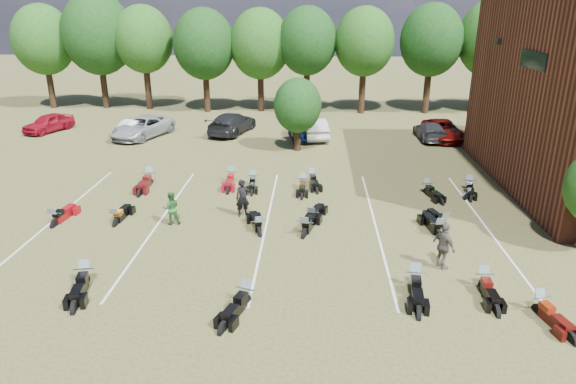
# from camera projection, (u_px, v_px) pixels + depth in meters

# --- Properties ---
(ground) EXTENTS (160.00, 160.00, 0.00)m
(ground) POSITION_uv_depth(u_px,v_px,m) (334.00, 255.00, 20.71)
(ground) COLOR brown
(ground) RESTS_ON ground
(car_0) EXTENTS (3.12, 4.46, 1.41)m
(car_0) POSITION_uv_depth(u_px,v_px,m) (49.00, 123.00, 40.10)
(car_0) COLOR maroon
(car_0) RESTS_ON ground
(car_1) EXTENTS (2.41, 4.07, 1.27)m
(car_1) POSITION_uv_depth(u_px,v_px,m) (137.00, 126.00, 39.27)
(car_1) COLOR silver
(car_1) RESTS_ON ground
(car_2) EXTENTS (4.30, 6.06, 1.53)m
(car_2) POSITION_uv_depth(u_px,v_px,m) (142.00, 127.00, 38.45)
(car_2) COLOR #93989C
(car_2) RESTS_ON ground
(car_3) EXTENTS (3.62, 5.86, 1.59)m
(car_3) POSITION_uv_depth(u_px,v_px,m) (232.00, 123.00, 39.62)
(car_3) COLOR black
(car_3) RESTS_ON ground
(car_4) EXTENTS (2.40, 4.38, 1.41)m
(car_4) POSITION_uv_depth(u_px,v_px,m) (301.00, 129.00, 38.02)
(car_4) COLOR navy
(car_4) RESTS_ON ground
(car_5) EXTENTS (2.41, 4.91, 1.55)m
(car_5) POSITION_uv_depth(u_px,v_px,m) (313.00, 128.00, 38.26)
(car_5) COLOR #ADACA8
(car_5) RESTS_ON ground
(car_6) EXTENTS (2.48, 5.08, 1.39)m
(car_6) POSITION_uv_depth(u_px,v_px,m) (443.00, 130.00, 37.88)
(car_6) COLOR #5E0705
(car_6) RESTS_ON ground
(car_7) EXTENTS (1.93, 4.48, 1.28)m
(car_7) POSITION_uv_depth(u_px,v_px,m) (430.00, 131.00, 37.86)
(car_7) COLOR #3A393E
(car_7) RESTS_ON ground
(person_black) EXTENTS (0.77, 0.62, 1.82)m
(person_black) POSITION_uv_depth(u_px,v_px,m) (243.00, 198.00, 24.18)
(person_black) COLOR black
(person_black) RESTS_ON ground
(person_green) EXTENTS (0.90, 0.79, 1.58)m
(person_green) POSITION_uv_depth(u_px,v_px,m) (171.00, 208.00, 23.35)
(person_green) COLOR #235E27
(person_green) RESTS_ON ground
(person_grey) EXTENTS (0.93, 1.17, 1.86)m
(person_grey) POSITION_uv_depth(u_px,v_px,m) (444.00, 246.00, 19.39)
(person_grey) COLOR #524F46
(person_grey) RESTS_ON ground
(motorcycle_0) EXTENTS (1.17, 2.44, 1.30)m
(motorcycle_0) POSITION_uv_depth(u_px,v_px,m) (86.00, 284.00, 18.58)
(motorcycle_0) COLOR black
(motorcycle_0) RESTS_ON ground
(motorcycle_3) EXTENTS (1.37, 2.35, 1.25)m
(motorcycle_3) POSITION_uv_depth(u_px,v_px,m) (245.00, 304.00, 17.36)
(motorcycle_3) COLOR black
(motorcycle_3) RESTS_ON ground
(motorcycle_4) EXTENTS (1.00, 2.45, 1.33)m
(motorcycle_4) POSITION_uv_depth(u_px,v_px,m) (414.00, 288.00, 18.32)
(motorcycle_4) COLOR black
(motorcycle_4) RESTS_ON ground
(motorcycle_5) EXTENTS (0.73, 2.19, 1.22)m
(motorcycle_5) POSITION_uv_depth(u_px,v_px,m) (482.00, 289.00, 18.29)
(motorcycle_5) COLOR black
(motorcycle_5) RESTS_ON ground
(motorcycle_6) EXTENTS (1.15, 2.23, 1.19)m
(motorcycle_6) POSITION_uv_depth(u_px,v_px,m) (538.00, 313.00, 16.87)
(motorcycle_6) COLOR #3D0A08
(motorcycle_6) RESTS_ON ground
(motorcycle_7) EXTENTS (0.96, 2.35, 1.28)m
(motorcycle_7) POSITION_uv_depth(u_px,v_px,m) (55.00, 226.00, 23.43)
(motorcycle_7) COLOR maroon
(motorcycle_7) RESTS_ON ground
(motorcycle_8) EXTENTS (0.80, 2.18, 1.20)m
(motorcycle_8) POSITION_uv_depth(u_px,v_px,m) (117.00, 225.00, 23.53)
(motorcycle_8) COLOR black
(motorcycle_8) RESTS_ON ground
(motorcycle_9) EXTENTS (1.34, 2.39, 1.27)m
(motorcycle_9) POSITION_uv_depth(u_px,v_px,m) (259.00, 234.00, 22.58)
(motorcycle_9) COLOR black
(motorcycle_9) RESTS_ON ground
(motorcycle_10) EXTENTS (1.37, 2.54, 1.35)m
(motorcycle_10) POSITION_uv_depth(u_px,v_px,m) (305.00, 236.00, 22.41)
(motorcycle_10) COLOR black
(motorcycle_10) RESTS_ON ground
(motorcycle_11) EXTENTS (1.32, 2.27, 1.20)m
(motorcycle_11) POSITION_uv_depth(u_px,v_px,m) (312.00, 224.00, 23.65)
(motorcycle_11) COLOR black
(motorcycle_11) RESTS_ON ground
(motorcycle_12) EXTENTS (1.13, 2.46, 1.32)m
(motorcycle_12) POSITION_uv_depth(u_px,v_px,m) (438.00, 237.00, 22.31)
(motorcycle_12) COLOR black
(motorcycle_12) RESTS_ON ground
(motorcycle_13) EXTENTS (1.15, 2.13, 1.13)m
(motorcycle_13) POSITION_uv_depth(u_px,v_px,m) (443.00, 228.00, 23.17)
(motorcycle_13) COLOR black
(motorcycle_13) RESTS_ON ground
(motorcycle_14) EXTENTS (0.81, 2.48, 1.38)m
(motorcycle_14) POSITION_uv_depth(u_px,v_px,m) (150.00, 184.00, 28.74)
(motorcycle_14) COLOR #42090D
(motorcycle_14) RESTS_ON ground
(motorcycle_15) EXTENTS (0.82, 2.36, 1.30)m
(motorcycle_15) POSITION_uv_depth(u_px,v_px,m) (232.00, 182.00, 29.03)
(motorcycle_15) COLOR maroon
(motorcycle_15) RESTS_ON ground
(motorcycle_16) EXTENTS (0.82, 2.16, 1.18)m
(motorcycle_16) POSITION_uv_depth(u_px,v_px,m) (253.00, 185.00, 28.61)
(motorcycle_16) COLOR black
(motorcycle_16) RESTS_ON ground
(motorcycle_17) EXTENTS (0.71, 2.14, 1.19)m
(motorcycle_17) POSITION_uv_depth(u_px,v_px,m) (303.00, 188.00, 28.11)
(motorcycle_17) COLOR black
(motorcycle_17) RESTS_ON ground
(motorcycle_18) EXTENTS (1.07, 2.26, 1.21)m
(motorcycle_18) POSITION_uv_depth(u_px,v_px,m) (312.00, 183.00, 28.93)
(motorcycle_18) COLOR black
(motorcycle_18) RESTS_ON ground
(motorcycle_19) EXTENTS (1.23, 2.19, 1.17)m
(motorcycle_19) POSITION_uv_depth(u_px,v_px,m) (426.00, 194.00, 27.34)
(motorcycle_19) COLOR black
(motorcycle_19) RESTS_ON ground
(motorcycle_20) EXTENTS (1.10, 2.25, 1.20)m
(motorcycle_20) POSITION_uv_depth(u_px,v_px,m) (468.00, 191.00, 27.78)
(motorcycle_20) COLOR black
(motorcycle_20) RESTS_ON ground
(tree_line) EXTENTS (56.00, 6.00, 9.79)m
(tree_line) POSITION_uv_depth(u_px,v_px,m) (314.00, 41.00, 45.70)
(tree_line) COLOR black
(tree_line) RESTS_ON ground
(young_tree_midfield) EXTENTS (3.20, 3.20, 4.70)m
(young_tree_midfield) POSITION_uv_depth(u_px,v_px,m) (298.00, 106.00, 34.24)
(young_tree_midfield) COLOR black
(young_tree_midfield) RESTS_ON ground
(parking_lines) EXTENTS (20.10, 14.00, 0.01)m
(parking_lines) POSITION_uv_depth(u_px,v_px,m) (267.00, 223.00, 23.66)
(parking_lines) COLOR silver
(parking_lines) RESTS_ON ground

